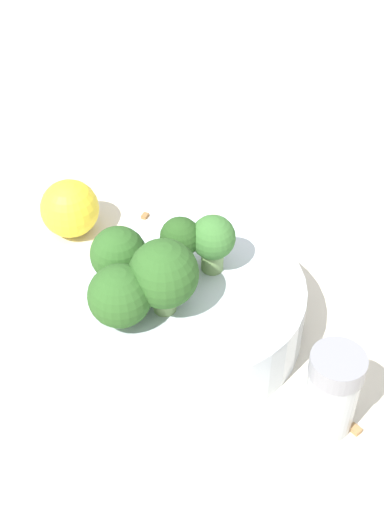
{
  "coord_description": "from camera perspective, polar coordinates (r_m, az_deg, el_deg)",
  "views": [
    {
      "loc": [
        -0.26,
        0.32,
        0.46
      ],
      "look_at": [
        0.0,
        0.0,
        0.09
      ],
      "focal_mm": 50.0,
      "sensor_mm": 36.0,
      "label": 1
    }
  ],
  "objects": [
    {
      "name": "ground_plane",
      "position": [
        0.62,
        -0.0,
        -5.95
      ],
      "size": [
        3.0,
        3.0,
        0.0
      ],
      "primitive_type": "plane",
      "color": "beige"
    },
    {
      "name": "broccoli_floret_3",
      "position": [
        0.56,
        -5.9,
        0.09
      ],
      "size": [
        0.05,
        0.05,
        0.05
      ],
      "color": "#7A9E5B",
      "rests_on": "bowl"
    },
    {
      "name": "bowl",
      "position": [
        0.6,
        -0.0,
        -4.22
      ],
      "size": [
        0.19,
        0.19,
        0.05
      ],
      "primitive_type": "cylinder",
      "color": "silver",
      "rests_on": "ground_plane"
    },
    {
      "name": "broccoli_floret_4",
      "position": [
        0.53,
        -5.79,
        -3.24
      ],
      "size": [
        0.05,
        0.05,
        0.05
      ],
      "color": "#7A9E5B",
      "rests_on": "bowl"
    },
    {
      "name": "almond_crumb_1",
      "position": [
        0.57,
        12.91,
        -13.29
      ],
      "size": [
        0.01,
        0.01,
        0.01
      ],
      "primitive_type": "cube",
      "rotation": [
        0.0,
        0.0,
        6.1
      ],
      "color": "#AD7F4C",
      "rests_on": "ground_plane"
    },
    {
      "name": "broccoli_floret_2",
      "position": [
        0.57,
        1.78,
        1.21
      ],
      "size": [
        0.04,
        0.04,
        0.05
      ],
      "color": "#7A9E5B",
      "rests_on": "bowl"
    },
    {
      "name": "almond_crumb_0",
      "position": [
        0.73,
        -3.8,
        3.34
      ],
      "size": [
        0.01,
        0.01,
        0.01
      ],
      "primitive_type": "cube",
      "rotation": [
        0.0,
        0.0,
        1.84
      ],
      "color": "olive",
      "rests_on": "ground_plane"
    },
    {
      "name": "broccoli_floret_0",
      "position": [
        0.57,
        -0.95,
        1.2
      ],
      "size": [
        0.03,
        0.03,
        0.05
      ],
      "color": "#84AD66",
      "rests_on": "bowl"
    },
    {
      "name": "pepper_shaker",
      "position": [
        0.54,
        11.15,
        -10.53
      ],
      "size": [
        0.04,
        0.04,
        0.08
      ],
      "color": "#B2B7BC",
      "rests_on": "ground_plane"
    },
    {
      "name": "lemon_wedge",
      "position": [
        0.7,
        -9.75,
        3.77
      ],
      "size": [
        0.06,
        0.06,
        0.06
      ],
      "primitive_type": "sphere",
      "color": "yellow",
      "rests_on": "ground_plane"
    },
    {
      "name": "broccoli_floret_1",
      "position": [
        0.53,
        -2.06,
        -1.66
      ],
      "size": [
        0.05,
        0.05,
        0.07
      ],
      "color": "#7A9E5B",
      "rests_on": "bowl"
    }
  ]
}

